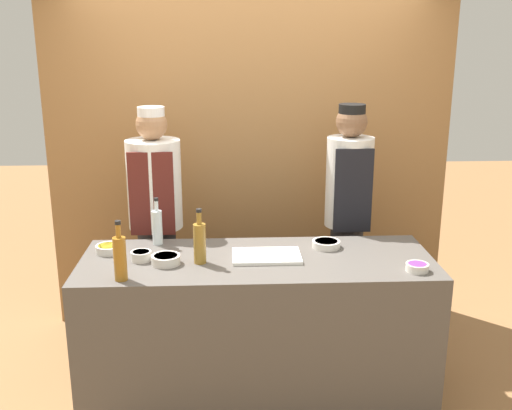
# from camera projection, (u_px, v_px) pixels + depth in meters

# --- Properties ---
(ground_plane) EXTENTS (14.00, 14.00, 0.00)m
(ground_plane) POSITION_uv_depth(u_px,v_px,m) (257.00, 397.00, 3.71)
(ground_plane) COLOR olive
(cabinet_wall) EXTENTS (2.95, 0.18, 2.40)m
(cabinet_wall) POSITION_uv_depth(u_px,v_px,m) (249.00, 167.00, 4.52)
(cabinet_wall) COLOR olive
(cabinet_wall) RESTS_ON ground_plane
(counter) EXTENTS (2.04, 0.74, 0.92)m
(counter) POSITION_uv_depth(u_px,v_px,m) (257.00, 330.00, 3.58)
(counter) COLOR #514C47
(counter) RESTS_ON ground_plane
(sauce_bowl_yellow) EXTENTS (0.16, 0.16, 0.05)m
(sauce_bowl_yellow) POSITION_uv_depth(u_px,v_px,m) (109.00, 248.00, 3.55)
(sauce_bowl_yellow) COLOR silver
(sauce_bowl_yellow) RESTS_ON counter
(sauce_bowl_white) EXTENTS (0.16, 0.16, 0.05)m
(sauce_bowl_white) POSITION_uv_depth(u_px,v_px,m) (166.00, 259.00, 3.37)
(sauce_bowl_white) COLOR silver
(sauce_bowl_white) RESTS_ON counter
(sauce_bowl_brown) EXTENTS (0.12, 0.12, 0.06)m
(sauce_bowl_brown) POSITION_uv_depth(u_px,v_px,m) (141.00, 256.00, 3.42)
(sauce_bowl_brown) COLOR silver
(sauce_bowl_brown) RESTS_ON counter
(sauce_bowl_purple) EXTENTS (0.12, 0.12, 0.04)m
(sauce_bowl_purple) POSITION_uv_depth(u_px,v_px,m) (417.00, 267.00, 3.27)
(sauce_bowl_purple) COLOR silver
(sauce_bowl_purple) RESTS_ON counter
(sauce_bowl_orange) EXTENTS (0.17, 0.17, 0.04)m
(sauce_bowl_orange) POSITION_uv_depth(u_px,v_px,m) (326.00, 244.00, 3.63)
(sauce_bowl_orange) COLOR silver
(sauce_bowl_orange) RESTS_ON counter
(cutting_board) EXTENTS (0.40, 0.26, 0.02)m
(cutting_board) POSITION_uv_depth(u_px,v_px,m) (267.00, 256.00, 3.47)
(cutting_board) COLOR white
(cutting_board) RESTS_ON counter
(bottle_amber) EXTENTS (0.07, 0.07, 0.33)m
(bottle_amber) POSITION_uv_depth(u_px,v_px,m) (120.00, 257.00, 3.12)
(bottle_amber) COLOR #9E661E
(bottle_amber) RESTS_ON counter
(bottle_vinegar) EXTENTS (0.07, 0.07, 0.32)m
(bottle_vinegar) POSITION_uv_depth(u_px,v_px,m) (200.00, 242.00, 3.36)
(bottle_vinegar) COLOR olive
(bottle_vinegar) RESTS_ON counter
(bottle_clear) EXTENTS (0.06, 0.06, 0.30)m
(bottle_clear) POSITION_uv_depth(u_px,v_px,m) (157.00, 226.00, 3.67)
(bottle_clear) COLOR silver
(bottle_clear) RESTS_ON counter
(chef_left) EXTENTS (0.36, 0.36, 1.72)m
(chef_left) POSITION_uv_depth(u_px,v_px,m) (156.00, 224.00, 4.05)
(chef_left) COLOR #28282D
(chef_left) RESTS_ON ground_plane
(chef_right) EXTENTS (0.31, 0.31, 1.73)m
(chef_right) POSITION_uv_depth(u_px,v_px,m) (348.00, 218.00, 4.10)
(chef_right) COLOR #28282D
(chef_right) RESTS_ON ground_plane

